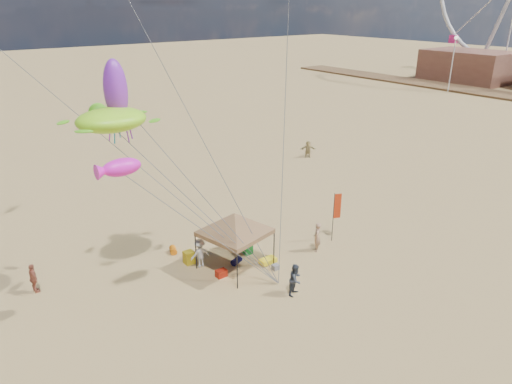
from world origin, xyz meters
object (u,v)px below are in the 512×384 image
cooler_red (221,273)px  person_far_a (33,278)px  feather_flag (336,209)px  person_far_c (308,149)px  canopy_tent (235,215)px  person_near_a (317,237)px  lamp_north (453,55)px  cooler_blue (243,233)px  person_near_b (296,279)px  beach_cart (268,261)px  chair_green (247,248)px  person_near_c (200,253)px  chair_yellow (189,257)px

cooler_red → person_far_a: bearing=151.6°
feather_flag → person_far_c: size_ratio=1.92×
canopy_tent → cooler_red: 3.03m
person_near_a → lamp_north: bearing=164.0°
cooler_blue → person_near_b: (-1.51, -6.39, 0.61)m
cooler_red → beach_cart: (2.67, -0.45, 0.01)m
cooler_red → person_far_c: 20.81m
feather_flag → chair_green: bearing=159.7°
feather_flag → person_near_c: feather_flag is taller
person_far_a → lamp_north: bearing=-79.6°
cooler_red → beach_cart: size_ratio=0.60×
chair_green → chair_yellow: bearing=161.9°
cooler_blue → lamp_north: (53.89, 20.23, 5.33)m
canopy_tent → person_far_a: 10.05m
person_near_a → lamp_north: size_ratio=0.21×
canopy_tent → person_far_c: bearing=35.9°
cooler_blue → person_far_c: size_ratio=0.35×
cooler_blue → person_far_a: size_ratio=0.36×
beach_cart → person_near_c: person_near_c is taller
chair_green → beach_cart: chair_green is taller
cooler_red → person_far_a: person_far_a is taller
cooler_blue → chair_green: bearing=-119.4°
feather_flag → cooler_blue: (-3.95, 3.68, -1.81)m
person_near_a → person_far_c: 17.14m
lamp_north → person_near_b: bearing=-154.3°
chair_green → person_near_b: 4.60m
cooler_red → lamp_north: 62.12m
feather_flag → chair_yellow: size_ratio=4.28×
chair_yellow → beach_cart: (3.31, -2.60, -0.15)m
feather_flag → person_near_a: 2.08m
beach_cart → person_near_a: 3.18m
person_far_a → person_far_c: size_ratio=0.97×
chair_green → person_far_c: (14.62, 10.74, 0.43)m
person_near_c → lamp_north: lamp_north is taller
feather_flag → person_near_b: size_ratio=1.87×
person_near_c → person_near_a: bearing=163.6°
chair_green → person_near_c: (-2.79, 0.33, 0.45)m
feather_flag → cooler_blue: 5.70m
feather_flag → chair_yellow: 8.72m
person_far_c → lamp_north: bearing=52.3°
canopy_tent → person_near_a: size_ratio=3.34×
chair_yellow → person_near_b: (2.62, -5.56, 0.45)m
cooler_blue → person_near_a: person_near_a is taller
feather_flag → person_near_a: (-1.71, -0.27, -1.16)m
canopy_tent → person_near_b: canopy_tent is taller
beach_cart → person_far_c: bearing=40.6°
person_near_a → chair_yellow: bearing=-67.2°
person_near_a → person_near_c: (-6.07, 2.45, -0.05)m
person_near_a → person_near_c: 6.54m
chair_green → lamp_north: (54.92, 22.06, 5.17)m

